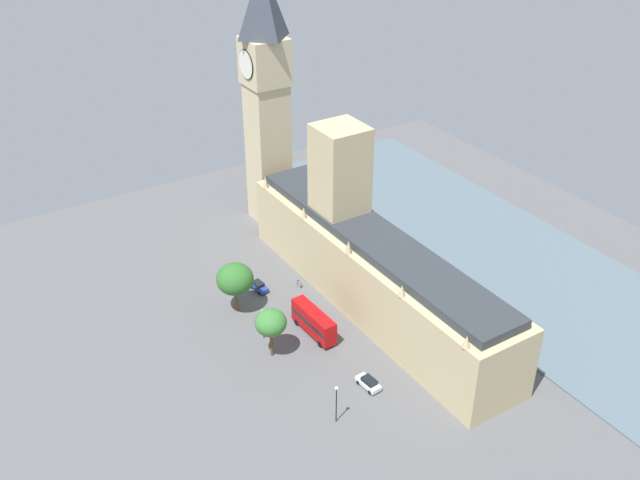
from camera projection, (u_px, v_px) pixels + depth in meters
name	position (u px, v px, depth m)	size (l,w,h in m)	color
ground_plane	(365.00, 308.00, 131.85)	(135.69, 135.69, 0.00)	#565659
river_thames	(497.00, 257.00, 146.87)	(38.20, 122.12, 0.25)	slate
parliament_building	(369.00, 261.00, 129.74)	(12.96, 65.69, 31.08)	tan
clock_tower	(266.00, 94.00, 146.76)	(8.44, 8.44, 55.32)	#CCBA8E
car_blue_under_trees	(259.00, 286.00, 136.39)	(2.21, 4.19, 1.74)	navy
double_decker_bus_near_tower	(314.00, 321.00, 124.22)	(2.94, 10.58, 4.75)	#B20C0F
car_white_far_end	(368.00, 383.00, 113.45)	(2.27, 4.55, 1.74)	silver
pedestrian_trailing	(299.00, 283.00, 137.72)	(0.60, 0.50, 1.64)	navy
pedestrian_leading	(299.00, 285.00, 137.09)	(0.65, 0.70, 1.67)	gray
plane_tree_opposite_hall	(271.00, 323.00, 117.22)	(5.29, 5.29, 8.99)	brown
plane_tree_corner	(235.00, 279.00, 127.76)	(6.69, 6.69, 9.76)	brown
street_lamp_by_river_gate	(263.00, 318.00, 122.44)	(0.56, 0.56, 5.91)	black
street_lamp_kerbside	(336.00, 398.00, 105.08)	(0.56, 0.56, 6.85)	black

